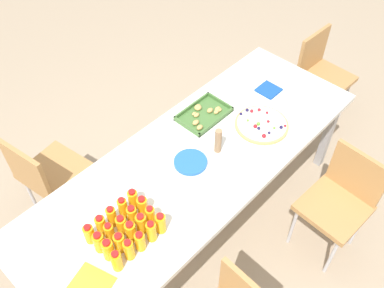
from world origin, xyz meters
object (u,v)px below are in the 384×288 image
at_px(juice_bottle_15, 89,234).
at_px(juice_bottle_19, 133,199).
at_px(chair_near_right, 341,198).
at_px(chair_far_left, 46,173).
at_px(party_table, 196,164).
at_px(napkin_stack, 269,90).
at_px(juice_bottle_13, 132,215).
at_px(juice_bottle_17, 112,216).
at_px(juice_bottle_7, 131,232).
at_px(snack_tray, 204,114).
at_px(plate_stack, 191,162).
at_px(juice_bottle_1, 129,250).
at_px(juice_bottle_14, 142,206).
at_px(juice_bottle_8, 141,223).
at_px(juice_bottle_10, 99,242).
at_px(juice_bottle_3, 151,231).
at_px(cardboard_tube, 218,141).
at_px(juice_bottle_12, 121,225).
at_px(juice_bottle_0, 117,261).
at_px(juice_bottle_18, 123,208).
at_px(fruit_pizza, 262,124).
at_px(juice_bottle_4, 161,223).
at_px(juice_bottle_6, 120,242).
at_px(juice_bottle_5, 108,250).
at_px(juice_bottle_16, 101,225).
at_px(juice_bottle_9, 150,216).
at_px(juice_bottle_11, 110,233).
at_px(chair_end, 321,71).
at_px(juice_bottle_2, 140,241).

height_order(juice_bottle_15, juice_bottle_19, juice_bottle_19).
distance_m(chair_near_right, chair_far_left, 2.01).
height_order(party_table, napkin_stack, napkin_stack).
xyz_separation_m(juice_bottle_13, juice_bottle_17, (-0.09, 0.07, 0.01)).
bearing_deg(juice_bottle_7, snack_tray, 20.19).
distance_m(juice_bottle_7, juice_bottle_15, 0.22).
height_order(juice_bottle_13, plate_stack, juice_bottle_13).
xyz_separation_m(juice_bottle_1, juice_bottle_14, (0.23, 0.15, -0.00)).
bearing_deg(plate_stack, chair_near_right, -51.54).
bearing_deg(juice_bottle_19, juice_bottle_8, -116.27).
distance_m(juice_bottle_10, juice_bottle_19, 0.31).
bearing_deg(snack_tray, juice_bottle_3, -154.13).
bearing_deg(cardboard_tube, juice_bottle_7, -174.37).
relative_size(juice_bottle_12, napkin_stack, 0.88).
bearing_deg(juice_bottle_17, juice_bottle_0, -124.25).
height_order(juice_bottle_3, napkin_stack, juice_bottle_3).
distance_m(juice_bottle_18, fruit_pizza, 1.11).
bearing_deg(juice_bottle_15, juice_bottle_18, -1.99).
bearing_deg(juice_bottle_4, juice_bottle_6, 161.80).
bearing_deg(juice_bottle_5, party_table, 8.99).
distance_m(chair_near_right, juice_bottle_5, 1.55).
distance_m(chair_near_right, juice_bottle_15, 1.63).
bearing_deg(juice_bottle_16, cardboard_tube, -4.58).
relative_size(juice_bottle_3, juice_bottle_4, 1.04).
relative_size(juice_bottle_6, juice_bottle_12, 1.03).
bearing_deg(juice_bottle_1, juice_bottle_19, 44.70).
relative_size(juice_bottle_9, juice_bottle_11, 1.01).
bearing_deg(juice_bottle_16, juice_bottle_0, -109.13).
height_order(party_table, juice_bottle_1, juice_bottle_1).
relative_size(juice_bottle_6, plate_stack, 0.65).
height_order(juice_bottle_1, juice_bottle_5, same).
relative_size(chair_end, juice_bottle_1, 5.57).
xyz_separation_m(party_table, cardboard_tube, (0.14, -0.05, 0.15)).
height_order(juice_bottle_6, juice_bottle_19, juice_bottle_19).
distance_m(juice_bottle_19, plate_stack, 0.46).
height_order(juice_bottle_1, juice_bottle_3, juice_bottle_3).
xyz_separation_m(chair_near_right, juice_bottle_2, (-1.23, 0.57, 0.32)).
relative_size(juice_bottle_12, cardboard_tube, 0.72).
bearing_deg(juice_bottle_14, juice_bottle_4, -92.29).
bearing_deg(juice_bottle_4, party_table, 22.31).
height_order(party_table, juice_bottle_2, juice_bottle_2).
xyz_separation_m(juice_bottle_7, juice_bottle_15, (-0.16, 0.16, -0.01)).
distance_m(party_table, snack_tray, 0.40).
distance_m(juice_bottle_0, fruit_pizza, 1.34).
distance_m(juice_bottle_5, juice_bottle_8, 0.22).
bearing_deg(fruit_pizza, juice_bottle_18, 172.82).
height_order(juice_bottle_3, juice_bottle_15, juice_bottle_3).
xyz_separation_m(party_table, juice_bottle_18, (-0.59, 0.01, 0.13)).
relative_size(juice_bottle_1, juice_bottle_14, 1.03).
bearing_deg(chair_far_left, juice_bottle_8, -4.54).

